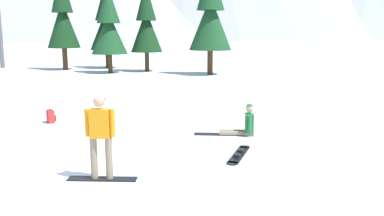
# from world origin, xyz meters

# --- Properties ---
(ground_plane) EXTENTS (800.00, 800.00, 0.00)m
(ground_plane) POSITION_xyz_m (0.00, 0.00, 0.00)
(ground_plane) COLOR silver
(snowboarder_foreground) EXTENTS (1.48, 0.36, 1.80)m
(snowboarder_foreground) POSITION_xyz_m (0.66, -1.02, 0.96)
(snowboarder_foreground) COLOR black
(snowboarder_foreground) RESTS_ON ground_plane
(snowboarder_midground) EXTENTS (1.80, 0.63, 0.97)m
(snowboarder_midground) POSITION_xyz_m (3.75, 3.02, 0.33)
(snowboarder_midground) COLOR gray
(snowboarder_midground) RESTS_ON ground_plane
(loose_snowboard_near_right) EXTENTS (0.68, 1.75, 0.09)m
(loose_snowboard_near_right) POSITION_xyz_m (3.58, 0.98, 0.02)
(loose_snowboard_near_right) COLOR black
(loose_snowboard_near_right) RESTS_ON ground_plane
(backpack_red) EXTENTS (0.37, 0.38, 0.47)m
(backpack_red) POSITION_xyz_m (-2.75, 4.10, 0.21)
(backpack_red) COLOR red
(backpack_red) RESTS_ON ground_plane
(pine_tree_young) EXTENTS (2.39, 2.39, 6.71)m
(pine_tree_young) POSITION_xyz_m (-3.02, 21.90, 3.66)
(pine_tree_young) COLOR #472D19
(pine_tree_young) RESTS_ON ground_plane
(pine_tree_broad) EXTENTS (2.76, 2.76, 6.86)m
(pine_tree_broad) POSITION_xyz_m (-6.87, 24.43, 3.74)
(pine_tree_broad) COLOR #472D19
(pine_tree_broad) RESTS_ON ground_plane
(pine_tree_leaning) EXTENTS (2.62, 2.62, 6.35)m
(pine_tree_leaning) POSITION_xyz_m (-5.50, 20.52, 3.46)
(pine_tree_leaning) COLOR #472D19
(pine_tree_leaning) RESTS_ON ground_plane
(pine_tree_slender) EXTENTS (2.99, 2.99, 7.87)m
(pine_tree_slender) POSITION_xyz_m (1.90, 20.10, 4.29)
(pine_tree_slender) COLOR #472D19
(pine_tree_slender) RESTS_ON ground_plane
(pine_tree_twin) EXTENTS (2.53, 2.53, 7.86)m
(pine_tree_twin) POSITION_xyz_m (-9.81, 22.62, 4.28)
(pine_tree_twin) COLOR #472D19
(pine_tree_twin) RESTS_ON ground_plane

